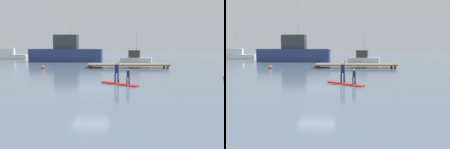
{
  "view_description": "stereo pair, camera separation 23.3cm",
  "coord_description": "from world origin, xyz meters",
  "views": [
    {
      "loc": [
        1.74,
        -17.11,
        3.03
      ],
      "look_at": [
        1.46,
        1.8,
        0.79
      ],
      "focal_mm": 40.29,
      "sensor_mm": 36.0,
      "label": 1
    },
    {
      "loc": [
        1.97,
        -17.1,
        3.03
      ],
      "look_at": [
        1.46,
        1.8,
        0.79
      ],
      "focal_mm": 40.29,
      "sensor_mm": 36.0,
      "label": 2
    }
  ],
  "objects": [
    {
      "name": "fishing_boat_green_midground",
      "position": [
        5.1,
        25.21,
        0.76
      ],
      "size": [
        5.36,
        2.56,
        5.01
      ],
      "color": "silver",
      "rests_on": "ground"
    },
    {
      "name": "paddler_child_solo",
      "position": [
        2.67,
        1.51,
        0.74
      ],
      "size": [
        0.31,
        0.33,
        1.25
      ],
      "color": "#19194C",
      "rests_on": "paddleboard_near"
    },
    {
      "name": "mooring_buoy_mid",
      "position": [
        -7.44,
        14.28,
        0.22
      ],
      "size": [
        0.45,
        0.45,
        0.45
      ],
      "primitive_type": "sphere",
      "color": "orange",
      "rests_on": "ground"
    },
    {
      "name": "motor_boat_small_navy",
      "position": [
        -21.16,
        35.4,
        0.83
      ],
      "size": [
        8.1,
        2.88,
        7.29
      ],
      "color": "silver",
      "rests_on": "ground"
    },
    {
      "name": "ground_plane",
      "position": [
        0.0,
        0.0,
        0.0
      ],
      "size": [
        240.0,
        240.0,
        0.0
      ],
      "primitive_type": "plane",
      "color": "slate"
    },
    {
      "name": "paddler_adult",
      "position": [
        1.82,
        2.26,
        1.03
      ],
      "size": [
        0.4,
        0.42,
        1.67
      ],
      "color": "#19194C",
      "rests_on": "paddleboard_near"
    },
    {
      "name": "paddleboard_near",
      "position": [
        2.05,
        2.05,
        0.05
      ],
      "size": [
        2.9,
        2.67,
        0.1
      ],
      "color": "red",
      "rests_on": "ground"
    },
    {
      "name": "floating_dock",
      "position": [
        3.38,
        16.29,
        0.42
      ],
      "size": [
        10.7,
        2.99,
        0.52
      ],
      "color": "#846B4C",
      "rests_on": "ground"
    },
    {
      "name": "fishing_boat_white_large",
      "position": [
        -7.13,
        28.04,
        1.63
      ],
      "size": [
        12.95,
        3.64,
        13.43
      ],
      "color": "navy",
      "rests_on": "ground"
    }
  ]
}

